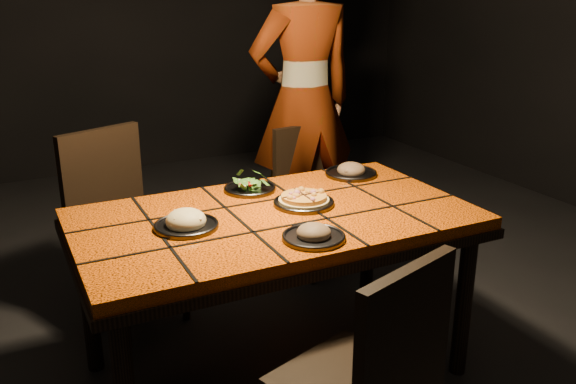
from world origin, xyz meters
name	(u,v)px	position (x,y,z in m)	size (l,w,h in m)	color
room_shell	(273,23)	(0.00, 0.00, 1.50)	(6.04, 7.04, 3.08)	black
dining_table	(275,231)	(0.00, 0.00, 0.67)	(1.62, 0.92, 0.75)	#E95907
chair_near	(373,374)	(-0.06, -0.83, 0.52)	(0.52, 0.52, 0.91)	black
chair_far_left	(118,215)	(-0.49, 0.78, 0.56)	(0.57, 0.57, 0.97)	black
chair_far_right	(310,188)	(0.66, 0.91, 0.49)	(0.44, 0.44, 0.85)	black
diner	(304,102)	(0.72, 1.13, 0.96)	(0.70, 0.46, 1.93)	brown
plate_pizza	(304,201)	(0.15, 0.03, 0.77)	(0.26, 0.26, 0.04)	#3A393F
plate_pasta	(186,223)	(-0.37, 0.00, 0.77)	(0.25, 0.25, 0.08)	#3A393F
plate_salad	(250,185)	(0.02, 0.31, 0.78)	(0.23, 0.23, 0.07)	#3A393F
plate_mushroom_a	(314,234)	(0.01, -0.31, 0.77)	(0.23, 0.23, 0.08)	#3A393F
plate_mushroom_b	(351,171)	(0.56, 0.31, 0.77)	(0.25, 0.25, 0.08)	#3A393F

